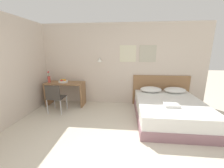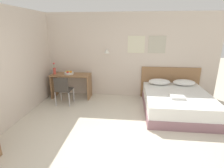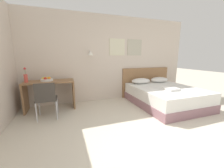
{
  "view_description": "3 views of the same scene",
  "coord_description": "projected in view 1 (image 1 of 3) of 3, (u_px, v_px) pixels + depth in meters",
  "views": [
    {
      "loc": [
        0.28,
        -1.7,
        1.79
      ],
      "look_at": [
        -0.07,
        1.87,
        0.92
      ],
      "focal_mm": 22.0,
      "sensor_mm": 36.0,
      "label": 1
    },
    {
      "loc": [
        0.2,
        -2.71,
        2.13
      ],
      "look_at": [
        -0.29,
        1.81,
        0.71
      ],
      "focal_mm": 28.0,
      "sensor_mm": 36.0,
      "label": 2
    },
    {
      "loc": [
        -1.32,
        -1.37,
        1.41
      ],
      "look_at": [
        -0.12,
        2.01,
        0.69
      ],
      "focal_mm": 22.0,
      "sensor_mm": 36.0,
      "label": 3
    }
  ],
  "objects": [
    {
      "name": "fruit_bowl",
      "position": [
        63.0,
        81.0,
        4.51
      ],
      "size": [
        0.3,
        0.3,
        0.11
      ],
      "color": "silver",
      "rests_on": "desk"
    },
    {
      "name": "desk_chair",
      "position": [
        55.0,
        96.0,
        3.96
      ],
      "size": [
        0.45,
        0.45,
        0.85
      ],
      "color": "#3D3833",
      "rests_on": "ground_plane"
    },
    {
      "name": "pillow_left",
      "position": [
        151.0,
        89.0,
        4.31
      ],
      "size": [
        0.65,
        0.4,
        0.17
      ],
      "color": "white",
      "rests_on": "bed"
    },
    {
      "name": "headboard",
      "position": [
        160.0,
        90.0,
        4.57
      ],
      "size": [
        1.81,
        0.06,
        1.01
      ],
      "color": "#8E6642",
      "rests_on": "ground_plane"
    },
    {
      "name": "desk",
      "position": [
        65.0,
        89.0,
        4.57
      ],
      "size": [
        1.23,
        0.55,
        0.78
      ],
      "color": "#8E6642",
      "rests_on": "ground_plane"
    },
    {
      "name": "folded_towel_near_foot",
      "position": [
        171.0,
        104.0,
        3.26
      ],
      "size": [
        0.33,
        0.34,
        0.06
      ],
      "color": "white",
      "rests_on": "bed"
    },
    {
      "name": "bed",
      "position": [
        169.0,
        110.0,
        3.61
      ],
      "size": [
        1.69,
        2.04,
        0.52
      ],
      "color": "gray",
      "rests_on": "ground_plane"
    },
    {
      "name": "wall_back",
      "position": [
        117.0,
        65.0,
        4.57
      ],
      "size": [
        5.77,
        0.31,
        2.65
      ],
      "color": "beige",
      "rests_on": "ground_plane"
    },
    {
      "name": "flower_vase",
      "position": [
        49.0,
        79.0,
        4.49
      ],
      "size": [
        0.09,
        0.09,
        0.37
      ],
      "color": "#D14C42",
      "rests_on": "desk"
    },
    {
      "name": "pillow_right",
      "position": [
        175.0,
        90.0,
        4.24
      ],
      "size": [
        0.65,
        0.4,
        0.17
      ],
      "color": "white",
      "rests_on": "bed"
    }
  ]
}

